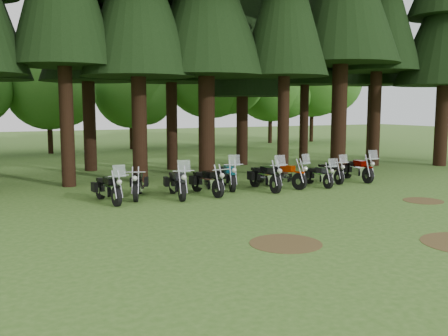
% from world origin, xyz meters
% --- Properties ---
extents(ground, '(120.00, 120.00, 0.00)m').
position_xyz_m(ground, '(0.00, 0.00, 0.00)').
color(ground, '#38621E').
rests_on(ground, ground).
extents(pine_back_4, '(4.94, 4.94, 13.78)m').
position_xyz_m(pine_back_4, '(4.04, 13.25, 8.25)').
color(pine_back_4, black).
rests_on(pine_back_4, ground).
extents(pine_back_6, '(4.59, 4.59, 16.58)m').
position_xyz_m(pine_back_6, '(13.36, 12.79, 9.93)').
color(pine_back_6, black).
rests_on(pine_back_6, ground).
extents(decid_3, '(6.12, 5.95, 7.65)m').
position_xyz_m(decid_3, '(-4.71, 25.13, 4.51)').
color(decid_3, black).
rests_on(decid_3, ground).
extents(decid_4, '(5.93, 5.76, 7.41)m').
position_xyz_m(decid_4, '(1.58, 26.32, 4.37)').
color(decid_4, black).
rests_on(decid_4, ground).
extents(decid_5, '(8.45, 8.21, 10.56)m').
position_xyz_m(decid_5, '(8.29, 25.71, 6.23)').
color(decid_5, black).
rests_on(decid_5, ground).
extents(decid_6, '(7.06, 6.86, 8.82)m').
position_xyz_m(decid_6, '(14.85, 27.01, 5.20)').
color(decid_6, black).
rests_on(decid_6, ground).
extents(decid_7, '(8.44, 8.20, 10.55)m').
position_xyz_m(decid_7, '(19.46, 26.83, 6.22)').
color(decid_7, black).
rests_on(decid_7, ground).
extents(dirt_patch_0, '(1.80, 1.80, 0.01)m').
position_xyz_m(dirt_patch_0, '(-3.00, -2.00, 0.01)').
color(dirt_patch_0, '#4C3D1E').
rests_on(dirt_patch_0, ground).
extents(dirt_patch_1, '(1.40, 1.40, 0.01)m').
position_xyz_m(dirt_patch_1, '(4.50, 0.50, 0.01)').
color(dirt_patch_1, '#4C3D1E').
rests_on(dirt_patch_1, ground).
extents(motorcycle_0, '(0.58, 2.30, 1.44)m').
position_xyz_m(motorcycle_0, '(-5.66, 5.17, 0.48)').
color(motorcycle_0, black).
rests_on(motorcycle_0, ground).
extents(motorcycle_1, '(0.98, 2.18, 0.93)m').
position_xyz_m(motorcycle_1, '(-4.45, 5.65, 0.48)').
color(motorcycle_1, black).
rests_on(motorcycle_1, ground).
extents(motorcycle_2, '(0.66, 2.41, 1.51)m').
position_xyz_m(motorcycle_2, '(-3.14, 5.04, 0.51)').
color(motorcycle_2, black).
rests_on(motorcycle_2, ground).
extents(motorcycle_3, '(0.41, 2.27, 0.92)m').
position_xyz_m(motorcycle_3, '(-1.90, 5.10, 0.47)').
color(motorcycle_3, black).
rests_on(motorcycle_3, ground).
extents(motorcycle_4, '(0.87, 2.38, 1.51)m').
position_xyz_m(motorcycle_4, '(-0.56, 5.98, 0.50)').
color(motorcycle_4, black).
rests_on(motorcycle_4, ground).
extents(motorcycle_5, '(0.46, 2.42, 1.52)m').
position_xyz_m(motorcycle_5, '(0.61, 4.98, 0.51)').
color(motorcycle_5, black).
rests_on(motorcycle_5, ground).
extents(motorcycle_6, '(0.95, 2.34, 1.49)m').
position_xyz_m(motorcycle_6, '(1.67, 5.20, 0.50)').
color(motorcycle_6, black).
rests_on(motorcycle_6, ground).
extents(motorcycle_7, '(0.41, 2.02, 1.27)m').
position_xyz_m(motorcycle_7, '(3.18, 4.86, 0.42)').
color(motorcycle_7, black).
rests_on(motorcycle_7, ground).
extents(motorcycle_8, '(0.52, 2.12, 1.33)m').
position_xyz_m(motorcycle_8, '(4.30, 5.52, 0.44)').
color(motorcycle_8, black).
rests_on(motorcycle_8, ground).
extents(motorcycle_9, '(0.58, 2.38, 1.49)m').
position_xyz_m(motorcycle_9, '(5.67, 5.32, 0.50)').
color(motorcycle_9, black).
rests_on(motorcycle_9, ground).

